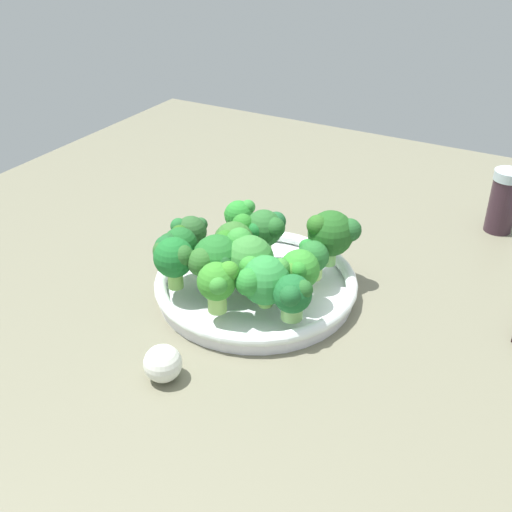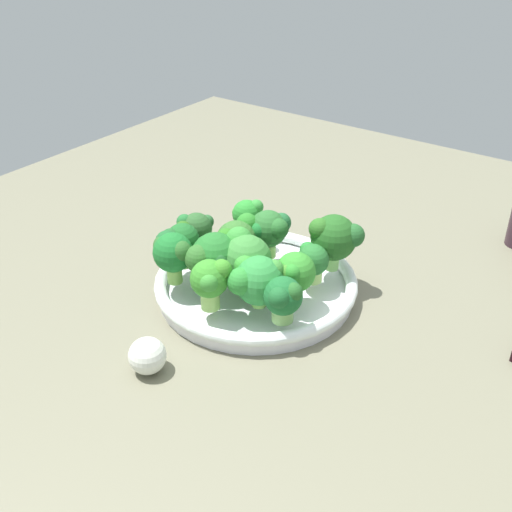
% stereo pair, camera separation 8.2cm
% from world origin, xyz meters
% --- Properties ---
extents(ground_plane, '(1.30, 1.30, 0.03)m').
position_xyz_m(ground_plane, '(0.00, 0.00, -0.01)').
color(ground_plane, '#6E6C56').
extents(bowl, '(0.27, 0.27, 0.03)m').
position_xyz_m(bowl, '(0.03, -0.02, 0.02)').
color(bowl, white).
rests_on(bowl, ground_plane).
extents(broccoli_floret_0, '(0.07, 0.07, 0.07)m').
position_xyz_m(broccoli_floret_0, '(0.06, -0.02, 0.07)').
color(broccoli_floret_0, '#86C359').
rests_on(broccoli_floret_0, bowl).
extents(broccoli_floret_1, '(0.05, 0.05, 0.06)m').
position_xyz_m(broccoli_floret_1, '(0.05, 0.05, 0.07)').
color(broccoli_floret_1, '#9DD575').
rests_on(broccoli_floret_1, bowl).
extents(broccoli_floret_2, '(0.06, 0.06, 0.07)m').
position_xyz_m(broccoli_floret_2, '(-0.02, -0.03, 0.07)').
color(broccoli_floret_2, '#88C858').
rests_on(broccoli_floret_2, bowl).
extents(broccoli_floret_3, '(0.07, 0.06, 0.07)m').
position_xyz_m(broccoli_floret_3, '(0.03, -0.06, 0.07)').
color(broccoli_floret_3, '#80BE52').
rests_on(broccoli_floret_3, bowl).
extents(broccoli_floret_4, '(0.05, 0.05, 0.06)m').
position_xyz_m(broccoli_floret_4, '(0.03, -0.13, 0.06)').
color(broccoli_floret_4, '#94DA62').
rests_on(broccoli_floret_4, bowl).
extents(broccoli_floret_5, '(0.08, 0.07, 0.07)m').
position_xyz_m(broccoli_floret_5, '(0.08, -0.05, 0.07)').
color(broccoli_floret_5, '#85C266').
rests_on(broccoli_floret_5, bowl).
extents(broccoli_floret_6, '(0.06, 0.07, 0.08)m').
position_xyz_m(broccoli_floret_6, '(-0.04, 0.05, 0.08)').
color(broccoli_floret_6, '#93DA71').
rests_on(broccoli_floret_6, bowl).
extents(broccoli_floret_7, '(0.05, 0.06, 0.07)m').
position_xyz_m(broccoli_floret_7, '(0.11, -0.10, 0.07)').
color(broccoli_floret_7, '#85BF54').
rests_on(broccoli_floret_7, bowl).
extents(broccoli_floret_8, '(0.05, 0.05, 0.07)m').
position_xyz_m(broccoli_floret_8, '(0.12, -0.02, 0.07)').
color(broccoli_floret_8, '#9BCC62').
rests_on(broccoli_floret_8, bowl).
extents(broccoli_floret_9, '(0.04, 0.04, 0.05)m').
position_xyz_m(broccoli_floret_9, '(-0.00, 0.04, 0.06)').
color(broccoli_floret_9, '#A1CB67').
rests_on(broccoli_floret_9, bowl).
extents(broccoli_floret_10, '(0.04, 0.04, 0.06)m').
position_xyz_m(broccoli_floret_10, '(-0.04, -0.09, 0.07)').
color(broccoli_floret_10, '#90C05B').
rests_on(broccoli_floret_10, bowl).
extents(broccoli_floret_11, '(0.07, 0.06, 0.07)m').
position_xyz_m(broccoli_floret_11, '(0.09, 0.02, 0.07)').
color(broccoli_floret_11, '#7FBF52').
rests_on(broccoli_floret_11, bowl).
extents(broccoli_floret_12, '(0.05, 0.05, 0.06)m').
position_xyz_m(broccoli_floret_12, '(0.10, 0.07, 0.06)').
color(broccoli_floret_12, '#7EB45F').
rests_on(broccoli_floret_12, bowl).
extents(broccoli_floret_13, '(0.05, 0.05, 0.06)m').
position_xyz_m(broccoli_floret_13, '(0.07, -0.12, 0.07)').
color(broccoli_floret_13, '#8BBF64').
rests_on(broccoli_floret_13, bowl).
extents(garlic_bulb, '(0.04, 0.04, 0.04)m').
position_xyz_m(garlic_bulb, '(0.23, -0.03, 0.02)').
color(garlic_bulb, white).
rests_on(garlic_bulb, ground_plane).
extents(pepper_shaker, '(0.04, 0.04, 0.10)m').
position_xyz_m(pepper_shaker, '(-0.31, 0.23, 0.05)').
color(pepper_shaker, '#35222C').
rests_on(pepper_shaker, ground_plane).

